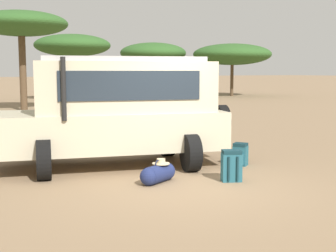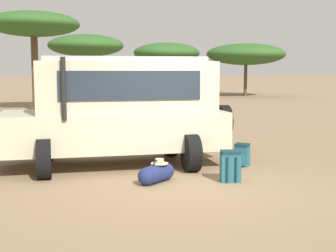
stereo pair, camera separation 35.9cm
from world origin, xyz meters
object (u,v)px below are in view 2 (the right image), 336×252
object	(u,v)px
backpack_cluster_center	(230,167)
acacia_tree_right_mid	(167,53)
duffel_bag_low_black_case	(156,173)
safari_vehicle	(119,109)
acacia_tree_far_right	(246,54)
backpack_beside_front_wheel	(242,155)
acacia_tree_centre_back	(86,46)
acacia_tree_left_mid	(34,25)

from	to	relation	value
backpack_cluster_center	acacia_tree_right_mid	size ratio (longest dim) A/B	0.11
backpack_cluster_center	duffel_bag_low_black_case	xyz separation A→B (m)	(-1.30, 0.60, -0.12)
backpack_cluster_center	safari_vehicle	bearing A→B (deg)	118.58
backpack_cluster_center	acacia_tree_right_mid	world-z (taller)	acacia_tree_right_mid
safari_vehicle	acacia_tree_far_right	bearing A→B (deg)	47.81
backpack_beside_front_wheel	acacia_tree_centre_back	distance (m)	26.01
backpack_cluster_center	duffel_bag_low_black_case	size ratio (longest dim) A/B	0.71
acacia_tree_centre_back	duffel_bag_low_black_case	bearing A→B (deg)	-104.91
duffel_bag_low_black_case	acacia_tree_centre_back	xyz separation A→B (m)	(6.89, 25.86, 3.80)
acacia_tree_far_right	backpack_cluster_center	bearing A→B (deg)	-127.36
duffel_bag_low_black_case	backpack_beside_front_wheel	bearing A→B (deg)	12.16
duffel_bag_low_black_case	acacia_tree_left_mid	world-z (taller)	acacia_tree_left_mid
duffel_bag_low_black_case	acacia_tree_far_right	xyz separation A→B (m)	(20.21, 24.16, 3.32)
acacia_tree_right_mid	duffel_bag_low_black_case	bearing A→B (deg)	-117.70
acacia_tree_right_mid	acacia_tree_far_right	size ratio (longest dim) A/B	0.87
duffel_bag_low_black_case	safari_vehicle	bearing A→B (deg)	90.89
duffel_bag_low_black_case	acacia_tree_centre_back	world-z (taller)	acacia_tree_centre_back
backpack_beside_front_wheel	acacia_tree_far_right	world-z (taller)	acacia_tree_far_right
acacia_tree_centre_back	acacia_tree_left_mid	bearing A→B (deg)	-123.83
backpack_beside_front_wheel	backpack_cluster_center	xyz separation A→B (m)	(-1.10, -1.12, 0.05)
safari_vehicle	duffel_bag_low_black_case	bearing A→B (deg)	-89.11
duffel_bag_low_black_case	acacia_tree_right_mid	xyz separation A→B (m)	(15.09, 28.74, 3.49)
backpack_beside_front_wheel	acacia_tree_right_mid	xyz separation A→B (m)	(12.68, 28.22, 3.42)
acacia_tree_left_mid	acacia_tree_right_mid	xyz separation A→B (m)	(13.64, 10.99, -0.88)
safari_vehicle	acacia_tree_centre_back	size ratio (longest dim) A/B	0.98
acacia_tree_left_mid	acacia_tree_right_mid	world-z (taller)	acacia_tree_left_mid
backpack_cluster_center	acacia_tree_left_mid	size ratio (longest dim) A/B	0.12
backpack_cluster_center	acacia_tree_right_mid	distance (m)	32.59
backpack_beside_front_wheel	acacia_tree_centre_back	bearing A→B (deg)	79.97
backpack_cluster_center	acacia_tree_left_mid	distance (m)	18.84
acacia_tree_centre_back	acacia_tree_far_right	bearing A→B (deg)	-7.26
backpack_cluster_center	acacia_tree_left_mid	bearing A→B (deg)	89.53
safari_vehicle	acacia_tree_centre_back	xyz separation A→B (m)	(6.91, 24.02, 2.68)
acacia_tree_right_mid	acacia_tree_centre_back	bearing A→B (deg)	-160.66
safari_vehicle	acacia_tree_left_mid	size ratio (longest dim) A/B	1.04
acacia_tree_right_mid	safari_vehicle	bearing A→B (deg)	-119.33
duffel_bag_low_black_case	acacia_tree_far_right	world-z (taller)	acacia_tree_far_right
backpack_beside_front_wheel	acacia_tree_left_mid	world-z (taller)	acacia_tree_left_mid
backpack_beside_front_wheel	acacia_tree_far_right	bearing A→B (deg)	53.02
backpack_beside_front_wheel	backpack_cluster_center	size ratio (longest dim) A/B	0.83
backpack_cluster_center	acacia_tree_far_right	xyz separation A→B (m)	(18.91, 24.76, 3.20)
safari_vehicle	acacia_tree_left_mid	xyz separation A→B (m)	(1.48, 15.91, 3.26)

